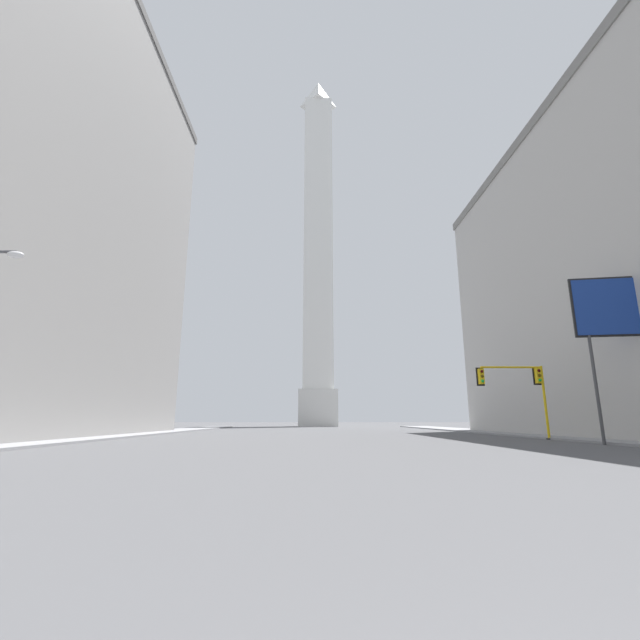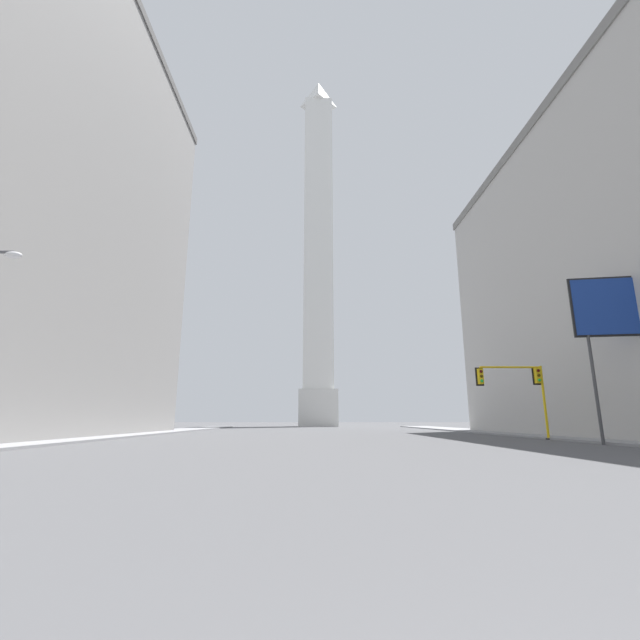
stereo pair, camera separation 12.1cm
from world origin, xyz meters
TOP-DOWN VIEW (x-y plane):
  - sidewalk_left at (-17.69, 30.35)m, footprint 5.00×101.18m
  - sidewalk_right at (17.69, 30.35)m, footprint 5.00×101.18m
  - obelisk at (0.00, 84.32)m, footprint 7.44×7.44m
  - traffic_light_mid_right at (13.58, 30.48)m, footprint 4.94×0.50m
  - billboard_sign at (16.26, 23.95)m, footprint 4.27×0.96m

SIDE VIEW (x-z plane):
  - sidewalk_left at x=-17.69m, z-range 0.00..0.15m
  - sidewalk_right at x=17.69m, z-range 0.00..0.15m
  - traffic_light_mid_right at x=13.58m, z-range 1.35..6.52m
  - billboard_sign at x=16.26m, z-range 2.70..12.42m
  - obelisk at x=0.00m, z-range -1.70..76.08m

